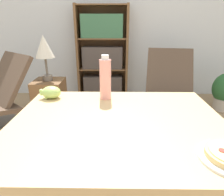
% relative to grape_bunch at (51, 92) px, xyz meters
% --- Properties ---
extents(wall_back, '(8.00, 0.05, 2.60)m').
position_rel_grape_bunch_xyz_m(wall_back, '(0.36, 2.24, 0.50)').
color(wall_back, silver).
rests_on(wall_back, ground_plane).
extents(dining_table, '(1.08, 0.87, 0.76)m').
position_rel_grape_bunch_xyz_m(dining_table, '(0.43, -0.31, -0.15)').
color(dining_table, tan).
rests_on(dining_table, ground_plane).
extents(grape_bunch, '(0.14, 0.09, 0.08)m').
position_rel_grape_bunch_xyz_m(grape_bunch, '(0.00, 0.00, 0.00)').
color(grape_bunch, '#A8CC66').
rests_on(grape_bunch, dining_table).
extents(drink_bottle, '(0.07, 0.07, 0.28)m').
position_rel_grape_bunch_xyz_m(drink_bottle, '(0.35, 0.01, 0.09)').
color(drink_bottle, pink).
rests_on(drink_bottle, dining_table).
extents(lounge_chair_far, '(0.70, 0.85, 0.88)m').
position_rel_grape_bunch_xyz_m(lounge_chair_far, '(1.12, 1.29, -0.51)').
color(lounge_chair_far, slate).
rests_on(lounge_chair_far, ground_plane).
extents(bookshelf, '(0.81, 0.31, 1.47)m').
position_rel_grape_bunch_xyz_m(bookshelf, '(0.21, 2.05, -0.10)').
color(bookshelf, brown).
rests_on(bookshelf, ground_plane).
extents(side_table, '(0.34, 0.34, 0.58)m').
position_rel_grape_bunch_xyz_m(side_table, '(-0.37, 1.04, -0.51)').
color(side_table, brown).
rests_on(side_table, ground_plane).
extents(table_lamp, '(0.21, 0.21, 0.51)m').
position_rel_grape_bunch_xyz_m(table_lamp, '(-0.37, 1.04, 0.14)').
color(table_lamp, '#665B51').
rests_on(table_lamp, side_table).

